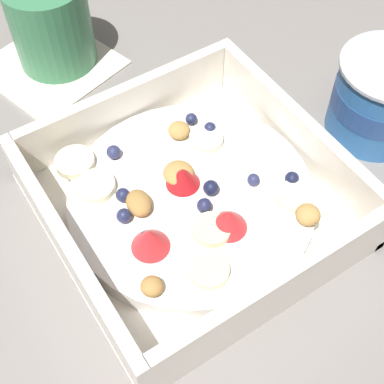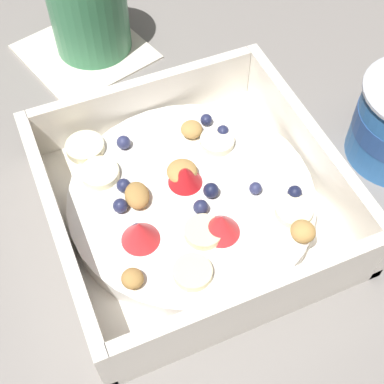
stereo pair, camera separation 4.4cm
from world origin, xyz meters
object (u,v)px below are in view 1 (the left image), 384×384
object	(u,v)px
folded_napkin	(51,65)
coffee_mug	(51,24)
fruit_bowl	(191,200)
yogurt_cup	(382,98)

from	to	relation	value
folded_napkin	coffee_mug	bearing A→B (deg)	115.97
fruit_bowl	folded_napkin	bearing A→B (deg)	-174.22
fruit_bowl	yogurt_cup	world-z (taller)	yogurt_cup
fruit_bowl	yogurt_cup	size ratio (longest dim) A/B	2.44
yogurt_cup	folded_napkin	world-z (taller)	yogurt_cup
fruit_bowl	coffee_mug	size ratio (longest dim) A/B	2.10
coffee_mug	fruit_bowl	bearing A→B (deg)	2.54
fruit_bowl	yogurt_cup	bearing A→B (deg)	86.85
yogurt_cup	folded_napkin	xyz separation A→B (m)	(-0.25, -0.22, -0.04)
fruit_bowl	folded_napkin	distance (m)	0.24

